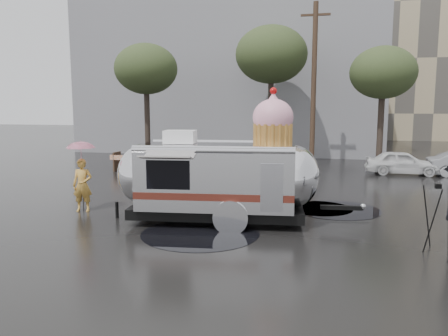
# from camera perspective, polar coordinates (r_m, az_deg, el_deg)

# --- Properties ---
(ground) EXTENTS (120.00, 120.00, 0.00)m
(ground) POSITION_cam_1_polar(r_m,az_deg,el_deg) (11.99, -3.14, -8.37)
(ground) COLOR black
(ground) RESTS_ON ground
(puddles) EXTENTS (6.65, 6.63, 0.01)m
(puddles) POSITION_cam_1_polar(r_m,az_deg,el_deg) (13.49, 7.27, -6.54)
(puddles) COLOR black
(puddles) RESTS_ON ground
(grey_building) EXTENTS (22.00, 12.00, 13.00)m
(grey_building) POSITION_cam_1_polar(r_m,az_deg,el_deg) (35.91, 1.50, 13.04)
(grey_building) COLOR slate
(grey_building) RESTS_ON ground
(utility_pole) EXTENTS (1.60, 0.28, 9.00)m
(utility_pole) POSITION_cam_1_polar(r_m,az_deg,el_deg) (25.08, 11.64, 10.72)
(utility_pole) COLOR #473323
(utility_pole) RESTS_ON ground
(tree_left) EXTENTS (3.64, 3.64, 6.95)m
(tree_left) POSITION_cam_1_polar(r_m,az_deg,el_deg) (26.21, -10.15, 12.53)
(tree_left) COLOR #382D26
(tree_left) RESTS_ON ground
(tree_mid) EXTENTS (4.20, 4.20, 8.03)m
(tree_mid) POSITION_cam_1_polar(r_m,az_deg,el_deg) (26.40, 6.20, 14.44)
(tree_mid) COLOR #382D26
(tree_mid) RESTS_ON ground
(tree_right) EXTENTS (3.36, 3.36, 6.42)m
(tree_right) POSITION_cam_1_polar(r_m,az_deg,el_deg) (24.25, 20.06, 11.53)
(tree_right) COLOR #382D26
(tree_right) RESTS_ON ground
(barricade_row) EXTENTS (4.30, 0.80, 1.00)m
(barricade_row) POSITION_cam_1_polar(r_m,az_deg,el_deg) (22.95, -9.50, 0.78)
(barricade_row) COLOR #473323
(barricade_row) RESTS_ON ground
(airstream_trailer) EXTENTS (7.40, 3.34, 4.00)m
(airstream_trailer) POSITION_cam_1_polar(r_m,az_deg,el_deg) (12.81, -0.46, -0.85)
(airstream_trailer) COLOR silver
(airstream_trailer) RESTS_ON ground
(person_left) EXTENTS (0.69, 0.54, 1.72)m
(person_left) POSITION_cam_1_polar(r_m,az_deg,el_deg) (14.86, -18.00, -2.14)
(person_left) COLOR gold
(person_left) RESTS_ON ground
(umbrella_pink) EXTENTS (1.12, 1.12, 2.31)m
(umbrella_pink) POSITION_cam_1_polar(r_m,az_deg,el_deg) (14.71, -18.18, 1.97)
(umbrella_pink) COLOR #FA9EBC
(umbrella_pink) RESTS_ON ground
(tripod) EXTENTS (0.60, 0.67, 1.62)m
(tripod) POSITION_cam_1_polar(r_m,az_deg,el_deg) (11.38, 26.00, -5.00)
(tripod) COLOR black
(tripod) RESTS_ON ground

